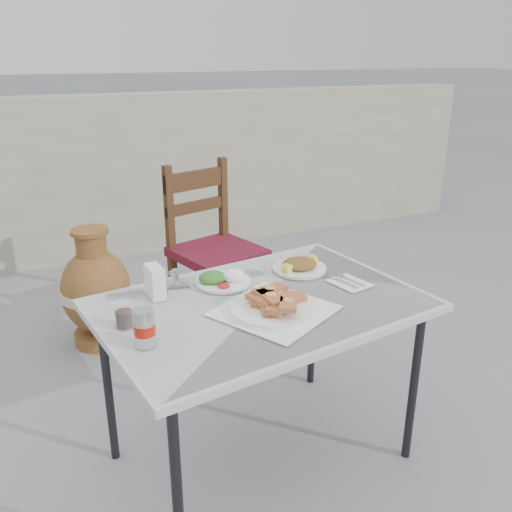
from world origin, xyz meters
name	(u,v)px	position (x,y,z in m)	size (l,w,h in m)	color
ground	(269,443)	(0.00, 0.00, 0.00)	(80.00, 80.00, 0.00)	slate
cafe_table	(261,313)	(-0.06, -0.05, 0.63)	(1.20, 0.90, 0.67)	black
pide_plate	(274,303)	(-0.06, -0.14, 0.70)	(0.46, 0.46, 0.07)	white
salad_rice_plate	(222,279)	(-0.13, 0.14, 0.69)	(0.21, 0.21, 0.05)	white
salad_chopped_plate	(299,266)	(0.20, 0.14, 0.69)	(0.22, 0.22, 0.05)	white
soda_can	(144,328)	(-0.50, -0.19, 0.73)	(0.06, 0.06, 0.12)	silver
cola_glass	(124,315)	(-0.53, -0.04, 0.71)	(0.06, 0.06, 0.09)	white
napkin_holder	(155,282)	(-0.39, 0.13, 0.73)	(0.07, 0.10, 0.12)	white
condiment_caddy	(177,280)	(-0.29, 0.20, 0.69)	(0.10, 0.09, 0.06)	silver
cutlery_napkin	(347,282)	(0.30, -0.04, 0.68)	(0.14, 0.17, 0.01)	white
chair	(213,248)	(0.14, 1.01, 0.49)	(0.52, 0.52, 0.94)	black
terracotta_urn	(96,291)	(-0.48, 1.12, 0.30)	(0.37, 0.37, 0.65)	brown
back_wall	(129,176)	(0.00, 2.50, 0.60)	(6.00, 0.25, 1.20)	#9F9A85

